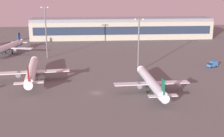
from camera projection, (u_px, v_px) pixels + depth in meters
The scene contains 8 objects.
ground_plane at pixel (97, 93), 120.99m from camera, with size 416.00×416.00×0.00m, color #605E5B.
terminal_building at pixel (122, 28), 245.35m from camera, with size 143.11×22.40×16.40m.
airplane_terminal_side at pixel (151, 82), 121.69m from camera, with size 30.32×38.96×9.99m.
airplane_near_gate at pixel (32, 71), 136.04m from camera, with size 33.50×42.93×11.01m.
airplane_far_stand at pixel (7, 48), 188.34m from camera, with size 32.98×42.07×10.91m.
catering_truck at pixel (213, 64), 159.00m from camera, with size 6.12×4.48×3.05m.
apron_light_east at pixel (139, 42), 146.45m from camera, with size 4.80×0.90×26.42m.
apron_light_central at pixel (46, 30), 174.56m from camera, with size 4.80×0.90×30.01m.
Camera 1 is at (-2.41, -114.33, 41.15)m, focal length 48.85 mm.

